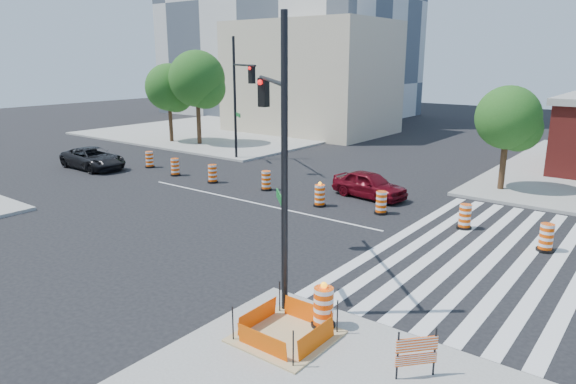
# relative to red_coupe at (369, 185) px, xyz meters

# --- Properties ---
(ground) EXTENTS (120.00, 120.00, 0.00)m
(ground) POSITION_rel_red_coupe_xyz_m (-4.03, -4.23, -0.66)
(ground) COLOR black
(ground) RESTS_ON ground
(sidewalk_nw) EXTENTS (22.00, 22.00, 0.15)m
(sidewalk_nw) POSITION_rel_red_coupe_xyz_m (-22.03, 13.77, -0.59)
(sidewalk_nw) COLOR gray
(sidewalk_nw) RESTS_ON ground
(crosswalk_east) EXTENTS (6.75, 13.50, 0.01)m
(crosswalk_east) POSITION_rel_red_coupe_xyz_m (6.92, -4.23, -0.66)
(crosswalk_east) COLOR silver
(crosswalk_east) RESTS_ON ground
(lane_centerline) EXTENTS (14.00, 0.12, 0.01)m
(lane_centerline) POSITION_rel_red_coupe_xyz_m (-4.03, -4.23, -0.66)
(lane_centerline) COLOR silver
(lane_centerline) RESTS_ON ground
(excavation_pit) EXTENTS (2.20, 2.20, 0.90)m
(excavation_pit) POSITION_rel_red_coupe_xyz_m (4.97, -13.23, -0.44)
(excavation_pit) COLOR tan
(excavation_pit) RESTS_ON ground
(beige_midrise) EXTENTS (14.00, 10.00, 10.00)m
(beige_midrise) POSITION_rel_red_coupe_xyz_m (-16.03, 17.77, 4.34)
(beige_midrise) COLOR #C5B596
(beige_midrise) RESTS_ON ground
(red_coupe) EXTENTS (4.06, 2.05, 1.33)m
(red_coupe) POSITION_rel_red_coupe_xyz_m (0.00, 0.00, 0.00)
(red_coupe) COLOR #590711
(red_coupe) RESTS_ON ground
(dark_suv) EXTENTS (4.83, 2.32, 1.33)m
(dark_suv) POSITION_rel_red_coupe_xyz_m (-17.19, -4.39, 0.00)
(dark_suv) COLOR black
(dark_suv) RESTS_ON ground
(signal_pole_se) EXTENTS (4.28, 4.13, 7.69)m
(signal_pole_se) POSITION_rel_red_coupe_xyz_m (2.92, -11.01, 4.06)
(signal_pole_se) COLOR black
(signal_pole_se) RESTS_ON ground
(signal_pole_nw) EXTENTS (5.01, 3.62, 8.00)m
(signal_pole_nw) POSITION_rel_red_coupe_xyz_m (-10.79, 2.37, 4.24)
(signal_pole_nw) COLOR black
(signal_pole_nw) RESTS_ON ground
(pit_drum) EXTENTS (0.63, 0.63, 1.23)m
(pit_drum) POSITION_rel_red_coupe_xyz_m (5.42, -12.27, -0.00)
(pit_drum) COLOR black
(pit_drum) RESTS_ON ground
(barricade) EXTENTS (0.65, 0.73, 1.10)m
(barricade) POSITION_rel_red_coupe_xyz_m (8.14, -12.83, 0.09)
(barricade) COLOR #F64C05
(barricade) RESTS_ON ground
(tree_north_a) EXTENTS (3.75, 3.75, 6.38)m
(tree_north_a) POSITION_rel_red_coupe_xyz_m (-21.23, 5.39, 3.62)
(tree_north_a) COLOR #382314
(tree_north_a) RESTS_ON ground
(tree_north_b) EXTENTS (4.35, 4.35, 7.40)m
(tree_north_b) POSITION_rel_red_coupe_xyz_m (-18.46, 5.92, 4.30)
(tree_north_b) COLOR #382314
(tree_north_b) RESTS_ON ground
(tree_north_c) EXTENTS (3.27, 3.21, 5.46)m
(tree_north_c) POSITION_rel_red_coupe_xyz_m (4.90, 5.30, 3.00)
(tree_north_c) COLOR #382314
(tree_north_c) RESTS_ON ground
(median_drum_0) EXTENTS (0.60, 0.60, 1.02)m
(median_drum_0) POSITION_rel_red_coupe_xyz_m (-14.67, -2.00, -0.18)
(median_drum_0) COLOR black
(median_drum_0) RESTS_ON ground
(median_drum_1) EXTENTS (0.60, 0.60, 1.02)m
(median_drum_1) POSITION_rel_red_coupe_xyz_m (-11.56, -2.56, -0.18)
(median_drum_1) COLOR black
(median_drum_1) RESTS_ON ground
(median_drum_2) EXTENTS (0.60, 0.60, 1.02)m
(median_drum_2) POSITION_rel_red_coupe_xyz_m (-8.49, -2.50, -0.18)
(median_drum_2) COLOR black
(median_drum_2) RESTS_ON ground
(median_drum_3) EXTENTS (0.60, 0.60, 1.02)m
(median_drum_3) POSITION_rel_red_coupe_xyz_m (-5.04, -1.96, -0.18)
(median_drum_3) COLOR black
(median_drum_3) RESTS_ON ground
(median_drum_4) EXTENTS (0.60, 0.60, 1.18)m
(median_drum_4) POSITION_rel_red_coupe_xyz_m (-1.10, -2.78, -0.17)
(median_drum_4) COLOR black
(median_drum_4) RESTS_ON ground
(median_drum_5) EXTENTS (0.60, 0.60, 1.02)m
(median_drum_5) POSITION_rel_red_coupe_xyz_m (1.77, -2.12, -0.18)
(median_drum_5) COLOR black
(median_drum_5) RESTS_ON ground
(median_drum_6) EXTENTS (0.60, 0.60, 1.02)m
(median_drum_6) POSITION_rel_red_coupe_xyz_m (5.44, -1.93, -0.18)
(median_drum_6) COLOR black
(median_drum_6) RESTS_ON ground
(median_drum_7) EXTENTS (0.60, 0.60, 1.02)m
(median_drum_7) POSITION_rel_red_coupe_xyz_m (8.62, -2.68, -0.18)
(median_drum_7) COLOR black
(median_drum_7) RESTS_ON ground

